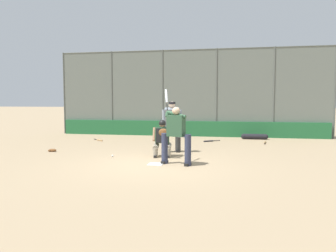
{
  "coord_description": "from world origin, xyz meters",
  "views": [
    {
      "loc": [
        -2.13,
        9.21,
        1.86
      ],
      "look_at": [
        -0.18,
        -1.0,
        1.05
      ],
      "focal_mm": 35.0,
      "sensor_mm": 36.0,
      "label": 1
    }
  ],
  "objects_px": {
    "batter_at_plate": "(176,133)",
    "spare_bat_third_base_side": "(185,137)",
    "baseball_loose": "(113,156)",
    "spare_bat_near_backstop": "(265,142)",
    "spare_bat_by_padding": "(210,141)",
    "equipment_bag_dugout_side": "(255,137)",
    "fielding_glove_on_dirt": "(52,150)",
    "spare_bat_first_base_side": "(99,140)",
    "catcher_behind_plate": "(162,138)",
    "umpire_home": "(172,125)"
  },
  "relations": [
    {
      "from": "spare_bat_by_padding",
      "to": "spare_bat_third_base_side",
      "type": "height_order",
      "value": "same"
    },
    {
      "from": "spare_bat_first_base_side",
      "to": "fielding_glove_on_dirt",
      "type": "height_order",
      "value": "fielding_glove_on_dirt"
    },
    {
      "from": "batter_at_plate",
      "to": "fielding_glove_on_dirt",
      "type": "bearing_deg",
      "value": -1.32
    },
    {
      "from": "fielding_glove_on_dirt",
      "to": "baseball_loose",
      "type": "bearing_deg",
      "value": 165.3
    },
    {
      "from": "spare_bat_third_base_side",
      "to": "batter_at_plate",
      "type": "bearing_deg",
      "value": 153.51
    },
    {
      "from": "batter_at_plate",
      "to": "spare_bat_third_base_side",
      "type": "height_order",
      "value": "batter_at_plate"
    },
    {
      "from": "batter_at_plate",
      "to": "spare_bat_by_padding",
      "type": "xyz_separation_m",
      "value": [
        -0.64,
        -5.5,
        -0.88
      ]
    },
    {
      "from": "fielding_glove_on_dirt",
      "to": "equipment_bag_dugout_side",
      "type": "bearing_deg",
      "value": -144.81
    },
    {
      "from": "umpire_home",
      "to": "spare_bat_first_base_side",
      "type": "height_order",
      "value": "umpire_home"
    },
    {
      "from": "spare_bat_by_padding",
      "to": "equipment_bag_dugout_side",
      "type": "relative_size",
      "value": 0.56
    },
    {
      "from": "baseball_loose",
      "to": "batter_at_plate",
      "type": "bearing_deg",
      "value": 159.11
    },
    {
      "from": "fielding_glove_on_dirt",
      "to": "equipment_bag_dugout_side",
      "type": "xyz_separation_m",
      "value": [
        -7.53,
        -5.31,
        0.08
      ]
    },
    {
      "from": "fielding_glove_on_dirt",
      "to": "spare_bat_near_backstop",
      "type": "bearing_deg",
      "value": -153.57
    },
    {
      "from": "catcher_behind_plate",
      "to": "umpire_home",
      "type": "distance_m",
      "value": 1.07
    },
    {
      "from": "spare_bat_third_base_side",
      "to": "equipment_bag_dugout_side",
      "type": "relative_size",
      "value": 0.56
    },
    {
      "from": "batter_at_plate",
      "to": "catcher_behind_plate",
      "type": "bearing_deg",
      "value": -45.45
    },
    {
      "from": "catcher_behind_plate",
      "to": "spare_bat_first_base_side",
      "type": "relative_size",
      "value": 1.9
    },
    {
      "from": "catcher_behind_plate",
      "to": "spare_bat_by_padding",
      "type": "relative_size",
      "value": 1.71
    },
    {
      "from": "baseball_loose",
      "to": "catcher_behind_plate",
      "type": "bearing_deg",
      "value": -166.97
    },
    {
      "from": "umpire_home",
      "to": "spare_bat_first_base_side",
      "type": "xyz_separation_m",
      "value": [
        3.91,
        -2.67,
        -0.95
      ]
    },
    {
      "from": "spare_bat_third_base_side",
      "to": "baseball_loose",
      "type": "distance_m",
      "value": 6.28
    },
    {
      "from": "batter_at_plate",
      "to": "baseball_loose",
      "type": "height_order",
      "value": "batter_at_plate"
    },
    {
      "from": "catcher_behind_plate",
      "to": "baseball_loose",
      "type": "bearing_deg",
      "value": 5.05
    },
    {
      "from": "catcher_behind_plate",
      "to": "umpire_home",
      "type": "height_order",
      "value": "umpire_home"
    },
    {
      "from": "catcher_behind_plate",
      "to": "umpire_home",
      "type": "xyz_separation_m",
      "value": [
        -0.15,
        -1.0,
        0.35
      ]
    },
    {
      "from": "batter_at_plate",
      "to": "spare_bat_near_backstop",
      "type": "xyz_separation_m",
      "value": [
        -3.05,
        -5.45,
        -0.88
      ]
    },
    {
      "from": "spare_bat_third_base_side",
      "to": "equipment_bag_dugout_side",
      "type": "xyz_separation_m",
      "value": [
        -3.38,
        0.09,
        0.1
      ]
    },
    {
      "from": "spare_bat_first_base_side",
      "to": "equipment_bag_dugout_side",
      "type": "bearing_deg",
      "value": 56.16
    },
    {
      "from": "spare_bat_near_backstop",
      "to": "spare_bat_third_base_side",
      "type": "bearing_deg",
      "value": 76.4
    },
    {
      "from": "spare_bat_by_padding",
      "to": "fielding_glove_on_dirt",
      "type": "xyz_separation_m",
      "value": [
        5.47,
        3.97,
        0.02
      ]
    },
    {
      "from": "batter_at_plate",
      "to": "umpire_home",
      "type": "xyz_separation_m",
      "value": [
        0.51,
        -2.24,
        0.07
      ]
    },
    {
      "from": "batter_at_plate",
      "to": "umpire_home",
      "type": "relative_size",
      "value": 1.21
    },
    {
      "from": "fielding_glove_on_dirt",
      "to": "batter_at_plate",
      "type": "bearing_deg",
      "value": 162.35
    },
    {
      "from": "umpire_home",
      "to": "spare_bat_near_backstop",
      "type": "xyz_separation_m",
      "value": [
        -3.57,
        -3.22,
        -0.95
      ]
    },
    {
      "from": "batter_at_plate",
      "to": "baseball_loose",
      "type": "relative_size",
      "value": 29.74
    },
    {
      "from": "equipment_bag_dugout_side",
      "to": "umpire_home",
      "type": "bearing_deg",
      "value": 55.11
    },
    {
      "from": "umpire_home",
      "to": "spare_bat_by_padding",
      "type": "bearing_deg",
      "value": -115.97
    },
    {
      "from": "fielding_glove_on_dirt",
      "to": "equipment_bag_dugout_side",
      "type": "relative_size",
      "value": 0.22
    },
    {
      "from": "spare_bat_by_padding",
      "to": "equipment_bag_dugout_side",
      "type": "xyz_separation_m",
      "value": [
        -2.06,
        -1.35,
        0.1
      ]
    },
    {
      "from": "batter_at_plate",
      "to": "baseball_loose",
      "type": "bearing_deg",
      "value": -4.55
    },
    {
      "from": "spare_bat_third_base_side",
      "to": "fielding_glove_on_dirt",
      "type": "xyz_separation_m",
      "value": [
        4.15,
        5.4,
        0.02
      ]
    },
    {
      "from": "spare_bat_near_backstop",
      "to": "equipment_bag_dugout_side",
      "type": "distance_m",
      "value": 1.44
    },
    {
      "from": "batter_at_plate",
      "to": "equipment_bag_dugout_side",
      "type": "bearing_deg",
      "value": -95.21
    },
    {
      "from": "spare_bat_near_backstop",
      "to": "fielding_glove_on_dirt",
      "type": "xyz_separation_m",
      "value": [
        7.88,
        3.92,
        0.02
      ]
    },
    {
      "from": "catcher_behind_plate",
      "to": "spare_bat_near_backstop",
      "type": "distance_m",
      "value": 5.66
    },
    {
      "from": "spare_bat_first_base_side",
      "to": "spare_bat_third_base_side",
      "type": "bearing_deg",
      "value": 69.45
    },
    {
      "from": "spare_bat_by_padding",
      "to": "spare_bat_first_base_side",
      "type": "distance_m",
      "value": 5.1
    },
    {
      "from": "spare_bat_by_padding",
      "to": "spare_bat_first_base_side",
      "type": "relative_size",
      "value": 1.11
    },
    {
      "from": "spare_bat_by_padding",
      "to": "umpire_home",
      "type": "bearing_deg",
      "value": 34.39
    },
    {
      "from": "batter_at_plate",
      "to": "spare_bat_by_padding",
      "type": "distance_m",
      "value": 5.61
    }
  ]
}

